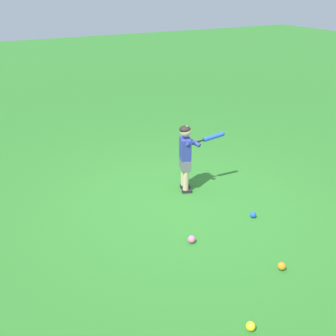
# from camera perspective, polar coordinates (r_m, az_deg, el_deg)

# --- Properties ---
(ground_plane) EXTENTS (40.00, 40.00, 0.00)m
(ground_plane) POSITION_cam_1_polar(r_m,az_deg,el_deg) (6.38, 2.33, -4.52)
(ground_plane) COLOR #2D7528
(child_batter) EXTENTS (0.31, 0.78, 1.08)m
(child_batter) POSITION_cam_1_polar(r_m,az_deg,el_deg) (6.44, 2.63, 2.17)
(child_batter) COLOR #232328
(child_batter) RESTS_ON ground
(play_ball_center_lawn) EXTENTS (0.09, 0.09, 0.09)m
(play_ball_center_lawn) POSITION_cam_1_polar(r_m,az_deg,el_deg) (4.35, 11.21, -20.41)
(play_ball_center_lawn) COLOR yellow
(play_ball_center_lawn) RESTS_ON ground
(play_ball_far_left) EXTENTS (0.09, 0.09, 0.09)m
(play_ball_far_left) POSITION_cam_1_polar(r_m,az_deg,el_deg) (5.14, 15.26, -12.79)
(play_ball_far_left) COLOR orange
(play_ball_far_left) RESTS_ON ground
(play_ball_by_bucket) EXTENTS (0.09, 0.09, 0.09)m
(play_ball_by_bucket) POSITION_cam_1_polar(r_m,az_deg,el_deg) (6.06, 11.53, -6.26)
(play_ball_by_bucket) COLOR blue
(play_ball_by_bucket) RESTS_ON ground
(play_ball_near_batter) EXTENTS (0.10, 0.10, 0.10)m
(play_ball_near_batter) POSITION_cam_1_polar(r_m,az_deg,el_deg) (5.42, 3.24, -9.69)
(play_ball_near_batter) COLOR pink
(play_ball_near_batter) RESTS_ON ground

